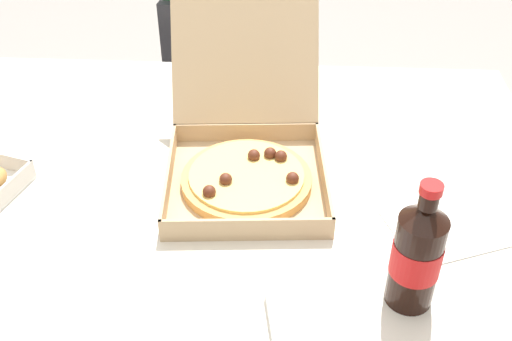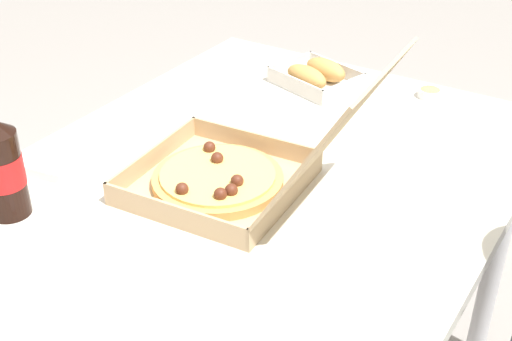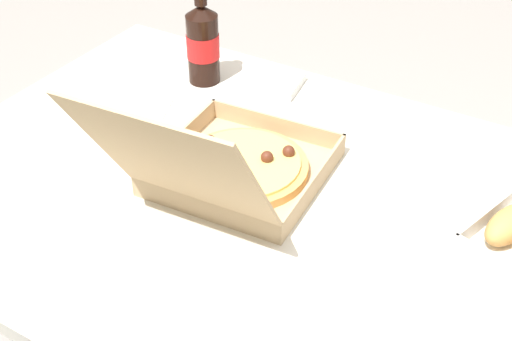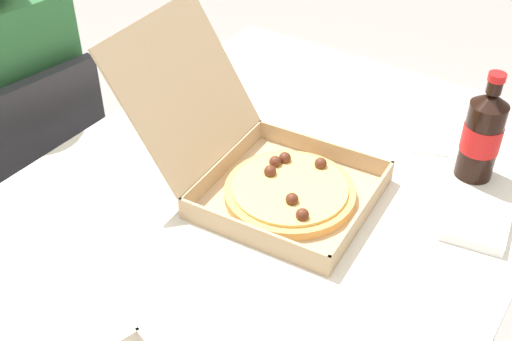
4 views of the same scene
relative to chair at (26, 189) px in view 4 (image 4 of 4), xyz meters
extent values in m
cube|color=silver|center=(0.04, -0.69, 0.24)|extent=(1.26, 0.91, 0.03)
cylinder|color=#B7B7BC|center=(0.60, -1.08, -0.13)|extent=(0.05, 0.05, 0.70)
cylinder|color=#B7B7BC|center=(0.60, -0.31, -0.13)|extent=(0.05, 0.05, 0.70)
cube|color=#232328|center=(0.01, 0.06, -0.05)|extent=(0.45, 0.45, 0.04)
cube|color=#232328|center=(-0.02, -0.12, 0.16)|extent=(0.36, 0.08, 0.38)
cylinder|color=#B2B2B7|center=(0.20, 0.21, -0.26)|extent=(0.03, 0.03, 0.43)
cylinder|color=#B2B2B7|center=(0.15, -0.13, -0.26)|extent=(0.03, 0.03, 0.43)
cylinder|color=#B2B2B7|center=(-0.18, -0.08, -0.26)|extent=(0.03, 0.03, 0.43)
cylinder|color=#333847|center=(0.12, 0.20, -0.25)|extent=(0.09, 0.09, 0.45)
cube|color=#333847|center=(0.11, 0.15, 0.02)|extent=(0.15, 0.31, 0.10)
cube|color=tan|center=(0.08, -0.73, 0.26)|extent=(0.32, 0.32, 0.01)
cube|color=tan|center=(0.09, -0.87, 0.28)|extent=(0.30, 0.03, 0.04)
cube|color=tan|center=(-0.07, -0.74, 0.28)|extent=(0.03, 0.30, 0.04)
cube|color=tan|center=(0.22, -0.72, 0.28)|extent=(0.03, 0.30, 0.04)
cube|color=tan|center=(0.07, -0.58, 0.28)|extent=(0.30, 0.03, 0.04)
cube|color=tan|center=(0.06, -0.50, 0.42)|extent=(0.31, 0.18, 0.26)
cylinder|color=tan|center=(0.08, -0.73, 0.27)|extent=(0.25, 0.25, 0.02)
cylinder|color=#EAC666|center=(0.08, -0.73, 0.28)|extent=(0.22, 0.22, 0.01)
sphere|color=#562819|center=(0.02, -0.79, 0.29)|extent=(0.02, 0.02, 0.02)
sphere|color=#562819|center=(0.05, -0.75, 0.29)|extent=(0.02, 0.02, 0.02)
sphere|color=#562819|center=(0.16, -0.74, 0.29)|extent=(0.02, 0.02, 0.02)
sphere|color=#562819|center=(0.14, -0.68, 0.29)|extent=(0.02, 0.02, 0.02)
sphere|color=#562819|center=(0.09, -0.68, 0.29)|extent=(0.02, 0.02, 0.02)
sphere|color=#562819|center=(0.12, -0.67, 0.29)|extent=(0.02, 0.02, 0.02)
cylinder|color=black|center=(0.34, -0.99, 0.33)|extent=(0.07, 0.07, 0.16)
cone|color=black|center=(0.34, -0.99, 0.42)|extent=(0.07, 0.07, 0.02)
cylinder|color=black|center=(0.34, -0.99, 0.45)|extent=(0.03, 0.03, 0.02)
cylinder|color=red|center=(0.34, -0.99, 0.47)|extent=(0.03, 0.03, 0.01)
cylinder|color=red|center=(0.34, -0.99, 0.34)|extent=(0.07, 0.07, 0.06)
cube|color=white|center=(0.44, -0.82, 0.25)|extent=(0.25, 0.21, 0.00)
cube|color=white|center=(0.19, -1.05, 0.26)|extent=(0.13, 0.13, 0.02)
camera|label=1|loc=(0.15, -1.64, 0.99)|focal=43.59mm
camera|label=2|loc=(0.96, -0.08, 0.95)|focal=48.42mm
camera|label=3|loc=(-0.47, 0.14, 1.03)|focal=47.71mm
camera|label=4|loc=(-0.72, -1.19, 1.02)|focal=44.79mm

